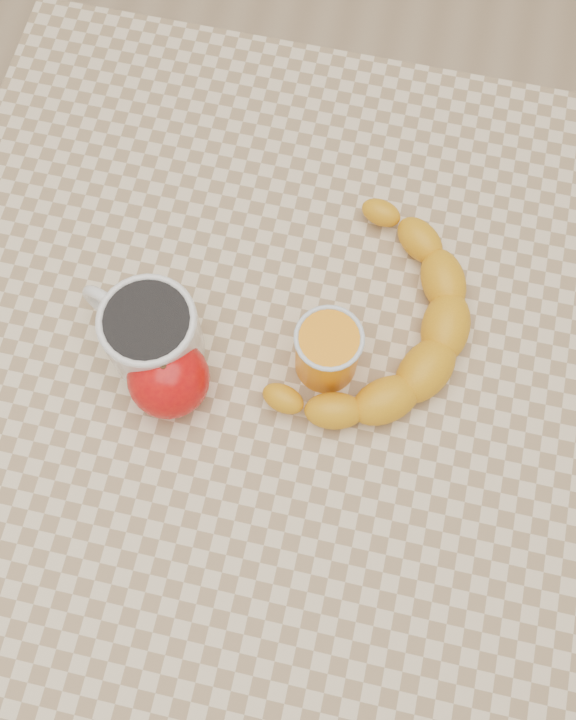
% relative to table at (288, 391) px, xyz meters
% --- Properties ---
extents(ground, '(3.00, 3.00, 0.00)m').
position_rel_table_xyz_m(ground, '(0.00, 0.00, -0.66)').
color(ground, tan).
rests_on(ground, ground).
extents(table, '(0.80, 0.80, 0.75)m').
position_rel_table_xyz_m(table, '(0.00, 0.00, 0.00)').
color(table, beige).
rests_on(table, ground).
extents(coffee_mug, '(0.14, 0.12, 0.08)m').
position_rel_table_xyz_m(coffee_mug, '(-0.14, -0.01, 0.13)').
color(coffee_mug, white).
rests_on(coffee_mug, table).
extents(orange_juice_glass, '(0.07, 0.07, 0.08)m').
position_rel_table_xyz_m(orange_juice_glass, '(0.04, 0.01, 0.13)').
color(orange_juice_glass, orange).
rests_on(orange_juice_glass, table).
extents(apple, '(0.08, 0.08, 0.07)m').
position_rel_table_xyz_m(apple, '(-0.11, -0.05, 0.12)').
color(apple, '#A8050A').
rests_on(apple, table).
extents(banana, '(0.45, 0.47, 0.05)m').
position_rel_table_xyz_m(banana, '(0.08, 0.05, 0.11)').
color(banana, '#F8AD16').
rests_on(banana, table).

